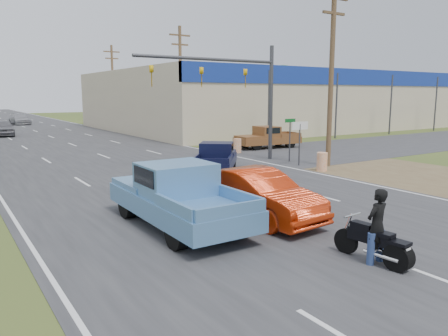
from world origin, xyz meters
TOP-DOWN VIEW (x-y plane):
  - main_road at (0.00, 40.00)m, footprint 15.00×180.00m
  - cross_road at (0.00, 18.00)m, footprint 120.00×10.00m
  - dirt_verge at (11.00, 10.00)m, footprint 8.00×18.00m
  - big_box_store at (32.00, 39.93)m, footprint 50.00×28.10m
  - utility_pole_1 at (9.50, 13.00)m, footprint 2.00×0.28m
  - utility_pole_2 at (9.50, 31.00)m, footprint 2.00×0.28m
  - utility_pole_3 at (9.50, 49.00)m, footprint 2.00×0.28m
  - tree_3 at (55.00, 70.00)m, footprint 8.40×8.40m
  - tree_5 at (30.00, 95.00)m, footprint 7.98×7.98m
  - barrel_0 at (8.00, 12.00)m, footprint 0.56×0.56m
  - barrel_1 at (8.40, 20.50)m, footprint 0.56×0.56m
  - lane_sign at (8.20, 14.00)m, footprint 1.20×0.08m
  - street_name_sign at (8.80, 15.50)m, footprint 0.80×0.08m
  - signal_mast at (5.82, 17.00)m, footprint 9.12×0.40m
  - red_convertible at (-0.50, 6.61)m, footprint 2.14×5.06m
  - motorcycle at (-0.40, 1.96)m, footprint 0.65×2.13m
  - rider at (-0.40, 2.01)m, footprint 0.68×0.48m
  - blue_pickup at (-3.02, 7.42)m, footprint 2.31×5.98m
  - navy_pickup at (3.18, 14.91)m, footprint 4.37×4.80m
  - brown_pickup at (11.83, 21.54)m, footprint 5.20×2.42m
  - distant_car_grey at (-3.69, 43.49)m, footprint 2.26×4.85m
  - distant_car_silver at (0.33, 60.78)m, footprint 2.47×5.19m

SIDE VIEW (x-z plane):
  - dirt_verge at x=11.00m, z-range 0.00..0.01m
  - cross_road at x=0.00m, z-range 0.00..0.02m
  - main_road at x=0.00m, z-range 0.00..0.02m
  - motorcycle at x=-0.40m, z-range -0.06..1.02m
  - barrel_0 at x=8.00m, z-range 0.00..1.00m
  - barrel_1 at x=8.40m, z-range 0.00..1.00m
  - distant_car_silver at x=0.33m, z-range 0.00..1.46m
  - navy_pickup at x=3.18m, z-range 0.01..1.57m
  - distant_car_grey at x=-3.69m, z-range 0.00..1.61m
  - red_convertible at x=-0.50m, z-range 0.00..1.63m
  - brown_pickup at x=11.83m, z-range 0.01..1.68m
  - rider at x=-0.40m, z-range 0.00..1.76m
  - blue_pickup at x=-3.02m, z-range 0.01..1.99m
  - street_name_sign at x=8.80m, z-range 0.30..2.91m
  - lane_sign at x=8.20m, z-range 0.64..3.16m
  - big_box_store at x=32.00m, z-range 0.01..6.61m
  - signal_mast at x=5.82m, z-range 1.30..8.30m
  - utility_pole_1 at x=9.50m, z-range 0.32..10.32m
  - utility_pole_2 at x=9.50m, z-range 0.32..10.32m
  - utility_pole_3 at x=9.50m, z-range 0.32..10.32m
  - tree_5 at x=30.00m, z-range 0.94..10.82m
  - tree_3 at x=55.00m, z-range 0.99..11.39m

